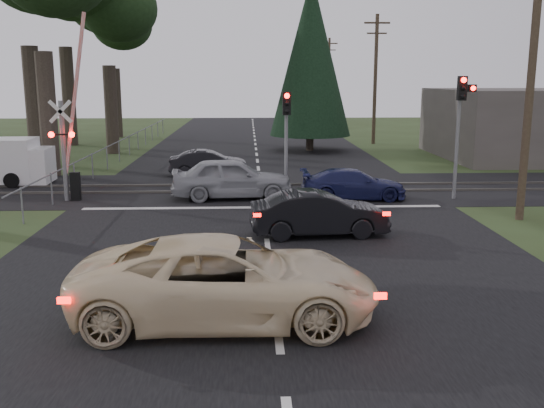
{
  "coord_description": "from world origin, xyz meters",
  "views": [
    {
      "loc": [
        -0.52,
        -13.33,
        4.6
      ],
      "look_at": [
        0.11,
        2.57,
        1.3
      ],
      "focal_mm": 40.0,
      "sensor_mm": 36.0,
      "label": 1
    }
  ],
  "objects_px": {
    "silver_car": "(232,178)",
    "cream_coupe": "(226,280)",
    "traffic_signal_center": "(286,125)",
    "crossing_signal": "(70,147)",
    "utility_pole_near": "(531,75)",
    "utility_pole_far": "(329,78)",
    "dark_hatchback": "(319,214)",
    "utility_pole_mid": "(375,77)",
    "blue_sedan": "(353,184)",
    "traffic_signal_right": "(461,113)",
    "dark_car_far": "(208,163)"
  },
  "relations": [
    {
      "from": "dark_hatchback",
      "to": "utility_pole_far",
      "type": "bearing_deg",
      "value": -12.25
    },
    {
      "from": "utility_pole_near",
      "to": "blue_sedan",
      "type": "xyz_separation_m",
      "value": [
        -4.96,
        3.64,
        -4.14
      ]
    },
    {
      "from": "traffic_signal_right",
      "to": "cream_coupe",
      "type": "distance_m",
      "value": 14.69
    },
    {
      "from": "cream_coupe",
      "to": "silver_car",
      "type": "relative_size",
      "value": 1.24
    },
    {
      "from": "utility_pole_near",
      "to": "cream_coupe",
      "type": "relative_size",
      "value": 1.55
    },
    {
      "from": "utility_pole_near",
      "to": "dark_hatchback",
      "type": "bearing_deg",
      "value": -165.02
    },
    {
      "from": "traffic_signal_right",
      "to": "blue_sedan",
      "type": "relative_size",
      "value": 1.16
    },
    {
      "from": "traffic_signal_center",
      "to": "dark_hatchback",
      "type": "xyz_separation_m",
      "value": [
        0.56,
        -6.53,
        -2.14
      ]
    },
    {
      "from": "dark_hatchback",
      "to": "dark_car_far",
      "type": "relative_size",
      "value": 1.08
    },
    {
      "from": "utility_pole_near",
      "to": "utility_pole_far",
      "type": "height_order",
      "value": "same"
    },
    {
      "from": "cream_coupe",
      "to": "silver_car",
      "type": "height_order",
      "value": "cream_coupe"
    },
    {
      "from": "crossing_signal",
      "to": "traffic_signal_right",
      "type": "relative_size",
      "value": 1.48
    },
    {
      "from": "crossing_signal",
      "to": "dark_car_far",
      "type": "height_order",
      "value": "crossing_signal"
    },
    {
      "from": "crossing_signal",
      "to": "utility_pole_far",
      "type": "relative_size",
      "value": 0.77
    },
    {
      "from": "utility_pole_mid",
      "to": "cream_coupe",
      "type": "xyz_separation_m",
      "value": [
        -9.46,
        -32.24,
        -3.92
      ]
    },
    {
      "from": "traffic_signal_right",
      "to": "dark_car_far",
      "type": "bearing_deg",
      "value": 148.05
    },
    {
      "from": "utility_pole_near",
      "to": "silver_car",
      "type": "distance_m",
      "value": 11.18
    },
    {
      "from": "cream_coupe",
      "to": "dark_car_far",
      "type": "xyz_separation_m",
      "value": [
        -1.49,
        17.95,
        -0.19
      ]
    },
    {
      "from": "traffic_signal_right",
      "to": "utility_pole_mid",
      "type": "distance_m",
      "value": 20.6
    },
    {
      "from": "crossing_signal",
      "to": "blue_sedan",
      "type": "height_order",
      "value": "crossing_signal"
    },
    {
      "from": "crossing_signal",
      "to": "cream_coupe",
      "type": "xyz_separation_m",
      "value": [
        6.32,
        -12.02,
        -1.25
      ]
    },
    {
      "from": "traffic_signal_center",
      "to": "blue_sedan",
      "type": "relative_size",
      "value": 1.01
    },
    {
      "from": "traffic_signal_right",
      "to": "dark_hatchback",
      "type": "xyz_separation_m",
      "value": [
        -5.99,
        -5.33,
        -2.65
      ]
    },
    {
      "from": "silver_car",
      "to": "cream_coupe",
      "type": "bearing_deg",
      "value": 177.12
    },
    {
      "from": "traffic_signal_center",
      "to": "utility_pole_far",
      "type": "bearing_deg",
      "value": 80.4
    },
    {
      "from": "utility_pole_far",
      "to": "blue_sedan",
      "type": "xyz_separation_m",
      "value": [
        -4.96,
        -45.36,
        -4.14
      ]
    },
    {
      "from": "traffic_signal_right",
      "to": "utility_pole_far",
      "type": "relative_size",
      "value": 0.52
    },
    {
      "from": "crossing_signal",
      "to": "blue_sedan",
      "type": "bearing_deg",
      "value": -0.78
    },
    {
      "from": "dark_hatchback",
      "to": "silver_car",
      "type": "xyz_separation_m",
      "value": [
        -2.73,
        5.87,
        0.13
      ]
    },
    {
      "from": "utility_pole_mid",
      "to": "crossing_signal",
      "type": "bearing_deg",
      "value": -127.97
    },
    {
      "from": "traffic_signal_center",
      "to": "silver_car",
      "type": "height_order",
      "value": "traffic_signal_center"
    },
    {
      "from": "crossing_signal",
      "to": "traffic_signal_center",
      "type": "height_order",
      "value": "crossing_signal"
    },
    {
      "from": "dark_hatchback",
      "to": "blue_sedan",
      "type": "xyz_separation_m",
      "value": [
        1.98,
        5.5,
        -0.08
      ]
    },
    {
      "from": "utility_pole_far",
      "to": "utility_pole_mid",
      "type": "bearing_deg",
      "value": -90.0
    },
    {
      "from": "utility_pole_mid",
      "to": "dark_hatchback",
      "type": "distance_m",
      "value": 27.08
    },
    {
      "from": "traffic_signal_center",
      "to": "crossing_signal",
      "type": "bearing_deg",
      "value": -173.85
    },
    {
      "from": "utility_pole_near",
      "to": "blue_sedan",
      "type": "height_order",
      "value": "utility_pole_near"
    },
    {
      "from": "utility_pole_mid",
      "to": "utility_pole_far",
      "type": "distance_m",
      "value": 25.0
    },
    {
      "from": "traffic_signal_right",
      "to": "traffic_signal_center",
      "type": "height_order",
      "value": "traffic_signal_right"
    },
    {
      "from": "utility_pole_near",
      "to": "utility_pole_far",
      "type": "bearing_deg",
      "value": 90.0
    },
    {
      "from": "traffic_signal_center",
      "to": "utility_pole_near",
      "type": "bearing_deg",
      "value": -31.95
    },
    {
      "from": "utility_pole_near",
      "to": "utility_pole_far",
      "type": "relative_size",
      "value": 1.0
    },
    {
      "from": "crossing_signal",
      "to": "utility_pole_far",
      "type": "distance_m",
      "value": 47.96
    },
    {
      "from": "cream_coupe",
      "to": "blue_sedan",
      "type": "height_order",
      "value": "cream_coupe"
    },
    {
      "from": "dark_hatchback",
      "to": "utility_pole_near",
      "type": "bearing_deg",
      "value": -79.5
    },
    {
      "from": "cream_coupe",
      "to": "dark_hatchback",
      "type": "height_order",
      "value": "cream_coupe"
    },
    {
      "from": "utility_pole_mid",
      "to": "dark_hatchback",
      "type": "relative_size",
      "value": 2.23
    },
    {
      "from": "traffic_signal_right",
      "to": "dark_hatchback",
      "type": "distance_m",
      "value": 8.44
    },
    {
      "from": "crossing_signal",
      "to": "cream_coupe",
      "type": "distance_m",
      "value": 13.64
    },
    {
      "from": "traffic_signal_right",
      "to": "utility_pole_near",
      "type": "relative_size",
      "value": 0.52
    }
  ]
}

